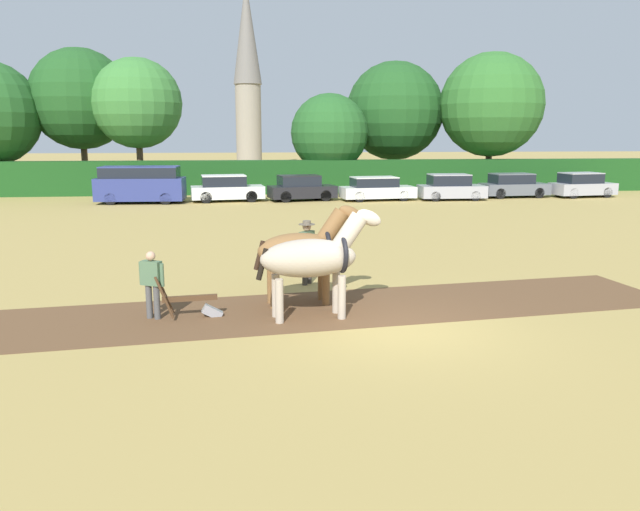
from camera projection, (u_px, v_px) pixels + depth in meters
name	position (u px, v px, depth m)	size (l,w,h in m)	color
ground_plane	(399.00, 327.00, 13.30)	(240.00, 240.00, 0.00)	#A88E4C
plowed_furrow_strip	(130.00, 321.00, 13.68)	(25.89, 3.27, 0.01)	brown
hedgerow	(297.00, 177.00, 42.49)	(59.80, 1.46, 2.24)	#194719
tree_left	(80.00, 99.00, 43.74)	(7.00, 7.00, 9.90)	brown
tree_center_left	(137.00, 103.00, 42.56)	(6.11, 6.11, 9.11)	brown
tree_center	(329.00, 133.00, 43.65)	(5.42, 5.42, 6.79)	#423323
tree_center_right	(395.00, 111.00, 46.58)	(7.26, 7.26, 9.30)	#423323
tree_right	(491.00, 105.00, 44.43)	(7.34, 7.34, 9.70)	brown
church_spire	(247.00, 70.00, 72.64)	(3.30, 3.30, 21.43)	gray
draft_horse_lead_left	(314.00, 258.00, 13.74)	(2.89, 1.15, 2.49)	#B2A38E
draft_horse_lead_right	(303.00, 250.00, 14.89)	(2.70, 1.10, 2.44)	brown
plow	(195.00, 304.00, 13.94)	(1.50, 0.51, 1.13)	#4C331E
farmer_at_plow	(152.00, 281.00, 13.74)	(0.57, 0.38, 1.53)	#4C4C4C
farmer_beside_team	(307.00, 247.00, 16.86)	(0.46, 0.56, 1.76)	#38332D
parked_van	(141.00, 184.00, 36.50)	(5.10, 2.16, 2.16)	navy
parked_car_left	(226.00, 189.00, 37.53)	(4.51, 2.35, 1.58)	silver
parked_car_center_left	(301.00, 188.00, 37.95)	(4.28, 2.52, 1.55)	black
parked_car_center	(377.00, 189.00, 38.07)	(4.66, 2.28, 1.44)	silver
parked_car_center_right	(451.00, 188.00, 38.32)	(4.02, 1.84, 1.58)	#9E9EA8
parked_car_right	(513.00, 186.00, 39.86)	(4.36, 2.02, 1.53)	#565B66
parked_car_far_right	(582.00, 185.00, 40.04)	(4.20, 2.29, 1.57)	#9E9EA8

